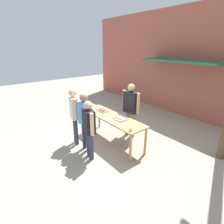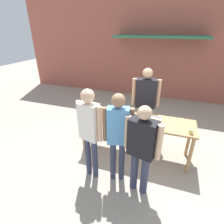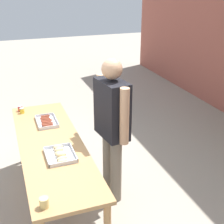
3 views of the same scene
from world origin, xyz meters
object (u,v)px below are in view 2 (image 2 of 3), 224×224
(person_customer_holding_hotdog, at_px, (90,127))
(person_customer_waiting_in_line, at_px, (118,131))
(food_tray_buns, at_px, (152,119))
(beer_cup, at_px, (191,131))
(person_server_behind_table, at_px, (145,99))
(condiment_jar_mustard, at_px, (85,114))
(person_customer_with_cup, at_px, (142,145))
(food_tray_sausages, at_px, (112,113))
(condiment_jar_ketchup, at_px, (89,115))

(person_customer_holding_hotdog, bearing_deg, person_customer_waiting_in_line, -157.87)
(food_tray_buns, distance_m, person_customer_holding_hotdog, 1.41)
(beer_cup, distance_m, person_server_behind_table, 1.43)
(person_server_behind_table, bearing_deg, condiment_jar_mustard, -147.76)
(food_tray_buns, xyz_separation_m, person_server_behind_table, (-0.27, 0.69, 0.18))
(beer_cup, height_order, person_customer_with_cup, person_customer_with_cup)
(condiment_jar_mustard, xyz_separation_m, beer_cup, (2.19, 0.01, 0.01))
(person_customer_with_cup, distance_m, person_customer_waiting_in_line, 0.47)
(person_customer_holding_hotdog, xyz_separation_m, person_customer_with_cup, (0.95, -0.05, -0.11))
(food_tray_buns, height_order, person_customer_with_cup, person_customer_with_cup)
(food_tray_sausages, bearing_deg, condiment_jar_mustard, -151.03)
(food_tray_buns, distance_m, beer_cup, 0.81)
(food_tray_buns, xyz_separation_m, condiment_jar_mustard, (-1.43, -0.30, 0.02))
(food_tray_sausages, relative_size, person_customer_waiting_in_line, 0.24)
(condiment_jar_mustard, relative_size, person_customer_with_cup, 0.05)
(person_customer_waiting_in_line, bearing_deg, condiment_jar_ketchup, -51.78)
(food_tray_sausages, relative_size, person_customer_with_cup, 0.25)
(person_customer_waiting_in_line, bearing_deg, food_tray_buns, -131.10)
(person_customer_with_cup, xyz_separation_m, person_customer_waiting_in_line, (-0.45, 0.13, 0.08))
(food_tray_sausages, relative_size, person_server_behind_table, 0.23)
(person_server_behind_table, distance_m, person_customer_holding_hotdog, 1.85)
(condiment_jar_ketchup, height_order, person_server_behind_table, person_server_behind_table)
(condiment_jar_mustard, xyz_separation_m, person_customer_waiting_in_line, (0.96, -0.64, 0.14))
(condiment_jar_mustard, bearing_deg, person_customer_waiting_in_line, -33.73)
(beer_cup, bearing_deg, person_server_behind_table, 136.37)
(food_tray_sausages, bearing_deg, person_customer_holding_hotdog, -93.65)
(condiment_jar_mustard, relative_size, beer_cup, 0.87)
(condiment_jar_mustard, height_order, person_customer_with_cup, person_customer_with_cup)
(food_tray_buns, bearing_deg, person_customer_with_cup, -90.98)
(condiment_jar_ketchup, bearing_deg, person_customer_with_cup, -30.92)
(food_tray_buns, relative_size, beer_cup, 4.28)
(beer_cup, bearing_deg, condiment_jar_ketchup, 179.84)
(condiment_jar_ketchup, xyz_separation_m, person_customer_holding_hotdog, (0.38, -0.74, 0.17))
(person_customer_with_cup, bearing_deg, beer_cup, -121.35)
(person_server_behind_table, bearing_deg, food_tray_buns, -77.05)
(beer_cup, bearing_deg, person_customer_with_cup, -134.73)
(food_tray_sausages, xyz_separation_m, condiment_jar_mustard, (-0.53, -0.29, 0.02))
(condiment_jar_ketchup, bearing_deg, person_server_behind_table, 42.24)
(person_customer_with_cup, bearing_deg, person_customer_holding_hotdog, 10.21)
(food_tray_buns, height_order, beer_cup, beer_cup)
(condiment_jar_mustard, relative_size, person_server_behind_table, 0.04)
(person_customer_with_cup, bearing_deg, person_customer_waiting_in_line, -3.09)
(beer_cup, height_order, person_server_behind_table, person_server_behind_table)
(food_tray_buns, height_order, person_customer_waiting_in_line, person_customer_waiting_in_line)
(condiment_jar_mustard, distance_m, condiment_jar_ketchup, 0.09)
(food_tray_sausages, height_order, person_customer_holding_hotdog, person_customer_holding_hotdog)
(food_tray_sausages, height_order, condiment_jar_mustard, condiment_jar_mustard)
(food_tray_sausages, xyz_separation_m, beer_cup, (1.66, -0.28, 0.03))
(condiment_jar_ketchup, bearing_deg, person_customer_waiting_in_line, -37.00)
(food_tray_sausages, relative_size, condiment_jar_mustard, 5.36)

